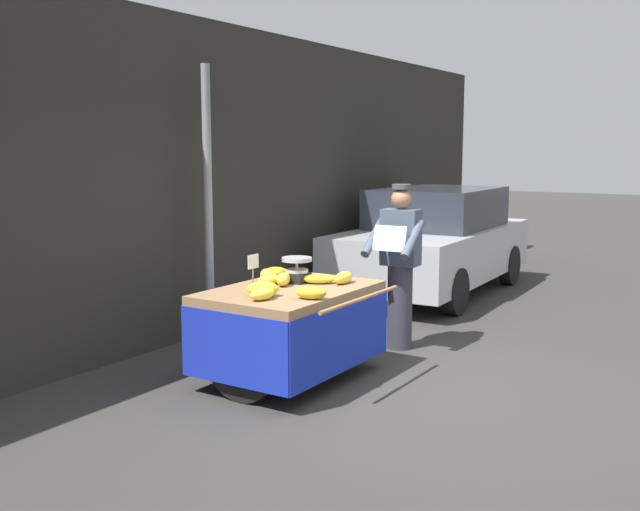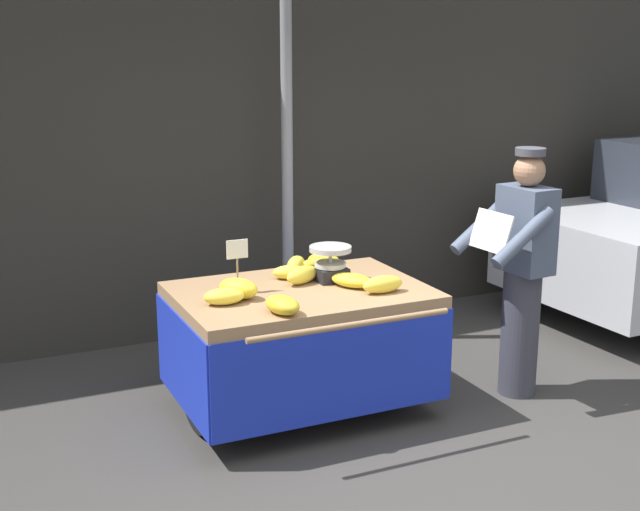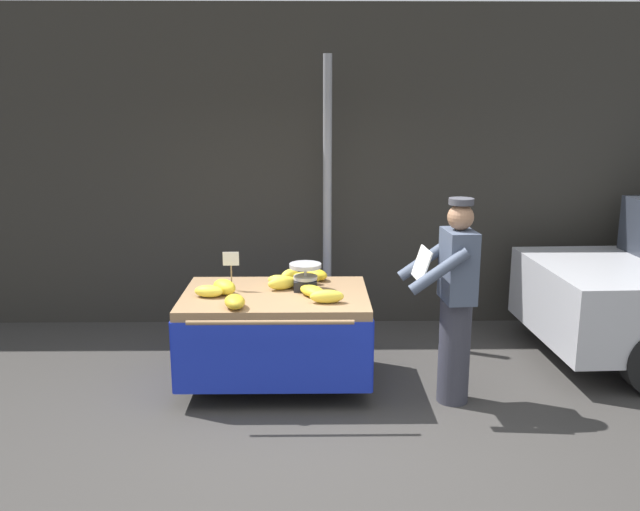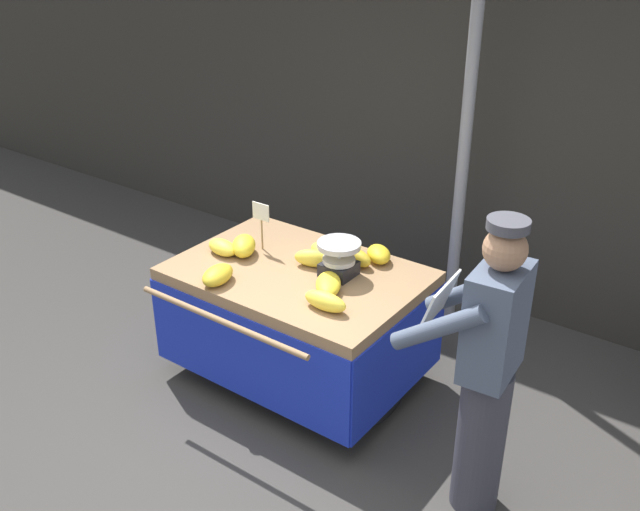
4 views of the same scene
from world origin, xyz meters
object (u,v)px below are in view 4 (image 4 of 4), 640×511
at_px(banana_bunch_3, 323,251).
at_px(banana_bunch_8, 325,301).
at_px(banana_bunch_4, 315,258).
at_px(street_pole, 465,141).
at_px(price_sign, 261,216).
at_px(weighing_scale, 339,259).
at_px(banana_bunch_1, 244,246).
at_px(vendor_person, 486,371).
at_px(banana_cart, 298,300).
at_px(banana_bunch_0, 342,247).
at_px(banana_bunch_7, 356,257).
at_px(banana_bunch_5, 328,284).
at_px(banana_bunch_9, 222,247).
at_px(banana_bunch_6, 218,275).
at_px(banana_bunch_2, 379,254).

relative_size(banana_bunch_3, banana_bunch_8, 0.81).
bearing_deg(banana_bunch_4, banana_bunch_3, 103.24).
bearing_deg(street_pole, price_sign, -124.66).
xyz_separation_m(weighing_scale, price_sign, (-0.65, 0.01, 0.13)).
xyz_separation_m(banana_bunch_1, vendor_person, (1.91, -0.32, -0.03)).
xyz_separation_m(banana_cart, banana_bunch_0, (0.12, 0.34, 0.29)).
distance_m(banana_bunch_1, banana_bunch_7, 0.77).
distance_m(banana_bunch_5, banana_bunch_9, 0.87).
distance_m(banana_bunch_0, banana_bunch_8, 0.72).
relative_size(banana_bunch_0, banana_bunch_8, 0.75).
xyz_separation_m(banana_bunch_8, banana_bunch_9, (-0.99, 0.18, -0.00)).
xyz_separation_m(street_pole, banana_bunch_6, (-0.78, -1.79, -0.56)).
distance_m(weighing_scale, banana_bunch_8, 0.44).
height_order(street_pole, banana_bunch_8, street_pole).
xyz_separation_m(banana_bunch_3, banana_bunch_8, (0.41, -0.54, 0.01)).
relative_size(street_pole, banana_cart, 1.81).
bearing_deg(banana_bunch_3, banana_cart, -96.75).
distance_m(banana_bunch_8, banana_bunch_9, 1.01).
bearing_deg(banana_bunch_5, banana_bunch_0, 114.63).
height_order(weighing_scale, banana_bunch_9, weighing_scale).
distance_m(price_sign, banana_bunch_6, 0.57).
bearing_deg(vendor_person, banana_bunch_5, 167.76).
bearing_deg(banana_bunch_4, weighing_scale, -3.42).
bearing_deg(weighing_scale, banana_bunch_9, -165.28).
distance_m(street_pole, banana_bunch_2, 1.10).
distance_m(banana_bunch_0, banana_bunch_4, 0.24).
height_order(banana_bunch_4, banana_bunch_6, banana_bunch_4).
relative_size(banana_cart, banana_bunch_2, 7.05).
height_order(street_pole, banana_bunch_4, street_pole).
xyz_separation_m(street_pole, banana_bunch_0, (-0.36, -1.02, -0.55)).
bearing_deg(banana_bunch_4, banana_bunch_7, 41.53).
relative_size(banana_bunch_0, banana_bunch_3, 0.93).
bearing_deg(weighing_scale, banana_bunch_6, -136.75).
bearing_deg(price_sign, banana_bunch_4, 0.77).
distance_m(banana_bunch_2, banana_bunch_7, 0.16).
relative_size(weighing_scale, banana_bunch_8, 1.00).
bearing_deg(banana_cart, weighing_scale, 21.28).
height_order(price_sign, banana_bunch_6, price_sign).
bearing_deg(banana_bunch_6, street_pole, 66.40).
xyz_separation_m(banana_bunch_1, banana_bunch_2, (0.79, 0.45, -0.01)).
height_order(banana_bunch_8, vendor_person, vendor_person).
relative_size(banana_bunch_1, banana_bunch_5, 0.89).
relative_size(banana_cart, banana_bunch_9, 6.54).
distance_m(banana_bunch_2, vendor_person, 1.36).
relative_size(banana_bunch_1, banana_bunch_8, 0.95).
relative_size(weighing_scale, banana_bunch_2, 1.22).
relative_size(banana_bunch_6, banana_bunch_7, 1.01).
bearing_deg(vendor_person, weighing_scale, 159.61).
distance_m(banana_bunch_7, vendor_person, 1.37).
xyz_separation_m(banana_bunch_0, banana_bunch_6, (-0.42, -0.77, -0.01)).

